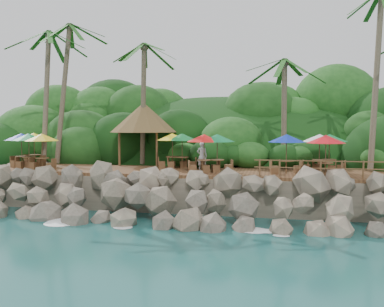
# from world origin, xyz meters

# --- Properties ---
(ground) EXTENTS (140.00, 140.00, 0.00)m
(ground) POSITION_xyz_m (0.00, 0.00, 0.00)
(ground) COLOR #19514F
(ground) RESTS_ON ground
(land_base) EXTENTS (32.00, 25.20, 2.10)m
(land_base) POSITION_xyz_m (0.00, 16.00, 1.05)
(land_base) COLOR gray
(land_base) RESTS_ON ground
(jungle_hill) EXTENTS (44.80, 28.00, 15.40)m
(jungle_hill) POSITION_xyz_m (0.00, 23.50, 0.00)
(jungle_hill) COLOR #143811
(jungle_hill) RESTS_ON ground
(seawall) EXTENTS (29.00, 4.00, 2.30)m
(seawall) POSITION_xyz_m (0.00, 2.00, 1.15)
(seawall) COLOR gray
(seawall) RESTS_ON ground
(terrace) EXTENTS (26.00, 5.00, 0.20)m
(terrace) POSITION_xyz_m (0.00, 6.00, 2.20)
(terrace) COLOR brown
(terrace) RESTS_ON land_base
(jungle_foliage) EXTENTS (44.00, 16.00, 12.00)m
(jungle_foliage) POSITION_xyz_m (0.00, 15.00, 0.00)
(jungle_foliage) COLOR #143811
(jungle_foliage) RESTS_ON ground
(foam_line) EXTENTS (25.20, 0.80, 0.06)m
(foam_line) POSITION_xyz_m (0.00, 0.30, 0.03)
(foam_line) COLOR white
(foam_line) RESTS_ON ground
(palms) EXTENTS (30.97, 7.37, 12.83)m
(palms) POSITION_xyz_m (0.77, 8.80, 11.71)
(palms) COLOR brown
(palms) RESTS_ON ground
(palapa) EXTENTS (5.02, 5.02, 4.60)m
(palapa) POSITION_xyz_m (-4.34, 9.42, 5.79)
(palapa) COLOR brown
(palapa) RESTS_ON ground
(dining_clusters) EXTENTS (22.50, 4.96, 2.37)m
(dining_clusters) POSITION_xyz_m (-1.14, 5.75, 4.26)
(dining_clusters) COLOR brown
(dining_clusters) RESTS_ON terrace
(railing) EXTENTS (7.20, 0.10, 1.00)m
(railing) POSITION_xyz_m (7.67, 3.65, 2.91)
(railing) COLOR brown
(railing) RESTS_ON terrace
(waiter) EXTENTS (0.67, 0.44, 1.84)m
(waiter) POSITION_xyz_m (0.61, 6.27, 3.22)
(waiter) COLOR white
(waiter) RESTS_ON terrace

